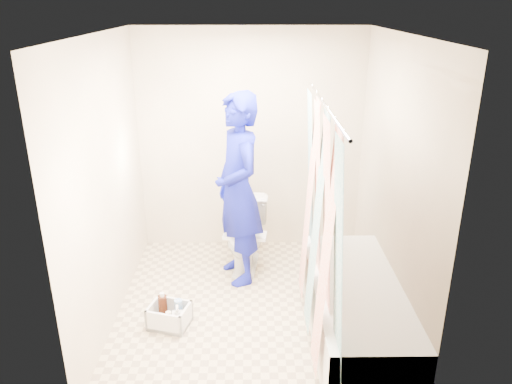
{
  "coord_description": "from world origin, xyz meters",
  "views": [
    {
      "loc": [
        -0.0,
        -3.89,
        2.65
      ],
      "look_at": [
        0.05,
        0.29,
        1.02
      ],
      "focal_mm": 35.0,
      "sensor_mm": 36.0,
      "label": 1
    }
  ],
  "objects_px": {
    "bathtub": "(355,308)",
    "toilet": "(246,236)",
    "plumber": "(238,190)",
    "cleaning_caddy": "(170,316)"
  },
  "relations": [
    {
      "from": "bathtub",
      "to": "toilet",
      "type": "bearing_deg",
      "value": 127.39
    },
    {
      "from": "toilet",
      "to": "plumber",
      "type": "relative_size",
      "value": 0.38
    },
    {
      "from": "bathtub",
      "to": "toilet",
      "type": "height_order",
      "value": "toilet"
    },
    {
      "from": "toilet",
      "to": "plumber",
      "type": "distance_m",
      "value": 0.62
    },
    {
      "from": "cleaning_caddy",
      "to": "plumber",
      "type": "bearing_deg",
      "value": 71.06
    },
    {
      "from": "bathtub",
      "to": "cleaning_caddy",
      "type": "relative_size",
      "value": 4.49
    },
    {
      "from": "toilet",
      "to": "cleaning_caddy",
      "type": "height_order",
      "value": "toilet"
    },
    {
      "from": "bathtub",
      "to": "plumber",
      "type": "height_order",
      "value": "plumber"
    },
    {
      "from": "bathtub",
      "to": "cleaning_caddy",
      "type": "distance_m",
      "value": 1.56
    },
    {
      "from": "bathtub",
      "to": "plumber",
      "type": "relative_size",
      "value": 0.93
    }
  ]
}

